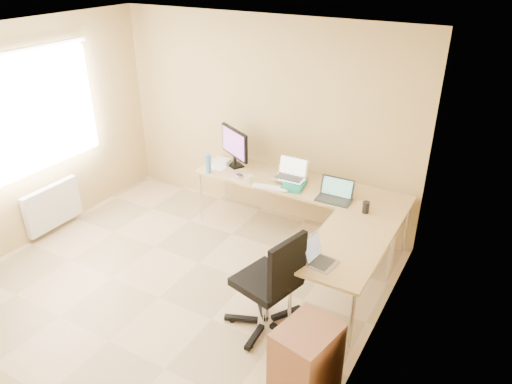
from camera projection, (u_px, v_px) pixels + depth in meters
The scene contains 25 objects.
floor at pixel (159, 297), 5.05m from camera, with size 4.50×4.50×0.00m, color #D1AC84.
ceiling at pixel (129, 43), 3.86m from camera, with size 4.50×4.50×0.00m, color white.
wall_back at pixel (263, 119), 6.19m from camera, with size 4.50×4.50×0.00m, color tan.
wall_left at pixel (3, 146), 5.39m from camera, with size 4.50×4.50×0.00m, color tan.
wall_right at pixel (364, 251), 3.53m from camera, with size 4.50×4.50×0.00m, color tan.
desk_main at pixel (298, 209), 5.99m from camera, with size 2.65×0.70×0.73m, color tan.
desk_return at pixel (343, 276), 4.79m from camera, with size 0.70×1.30×0.73m, color tan.
monitor at pixel (235, 147), 6.17m from camera, with size 0.60×0.19×0.52m, color black.
book_stack at pixel (294, 185), 5.72m from camera, with size 0.24×0.32×0.05m, color #16856D.
laptop_center at pixel (290, 169), 5.75m from camera, with size 0.39×0.30×0.25m, color silver.
laptop_black at pixel (335, 191), 5.38m from camera, with size 0.39×0.29×0.25m, color #242424.
keyboard at pixel (268, 187), 5.71m from camera, with size 0.37×0.10×0.02m, color white.
mouse at pixel (284, 190), 5.61m from camera, with size 0.11×0.07×0.04m, color white.
mug at pixel (248, 179), 5.82m from camera, with size 0.11×0.11×0.10m, color silver.
cd_stack at pixel (239, 176), 5.97m from camera, with size 0.12×0.12×0.03m, color white.
water_bottle at pixel (208, 164), 6.04m from camera, with size 0.07×0.07×0.25m, color #4C94D3.
papers at pixel (220, 165), 6.30m from camera, with size 0.23×0.32×0.01m, color white.
white_box at pixel (222, 162), 6.31m from camera, with size 0.21×0.15×0.08m, color silver.
desk_fan at pixel (239, 152), 6.35m from camera, with size 0.21×0.21×0.27m, color beige.
black_cup at pixel (366, 207), 5.16m from camera, with size 0.08×0.08×0.13m, color black.
laptop_return at pixel (322, 254), 4.31m from camera, with size 0.25×0.31×0.21m, color #A4A2BA.
office_chair at pixel (266, 283), 4.46m from camera, with size 0.66×0.66×1.10m, color black.
cabinet at pixel (306, 363), 3.80m from camera, with size 0.40×0.50×0.69m, color brown.
radiator at pixel (53, 206), 6.10m from camera, with size 0.09×0.80×0.55m, color white.
window at pixel (31, 115), 5.56m from camera, with size 0.10×1.80×1.40m, color white.
Camera 1 is at (2.87, -2.95, 3.30)m, focal length 33.69 mm.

